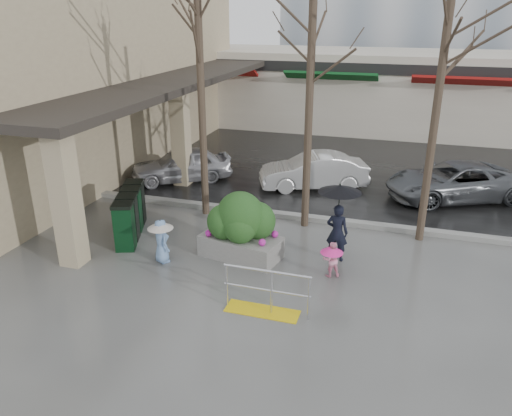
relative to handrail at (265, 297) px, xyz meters
The scene contains 20 objects.
ground 1.85m from the handrail, 138.58° to the left, with size 120.00×120.00×0.00m, color #51514F.
street_asphalt 23.24m from the handrail, 93.36° to the left, with size 120.00×36.00×0.01m, color black.
curb 5.38m from the handrail, 104.66° to the left, with size 120.00×0.30×0.15m, color gray.
near_building 14.32m from the handrail, 138.39° to the left, with size 6.00×18.00×8.00m, color tan.
canopy_slab 11.54m from the handrail, 123.81° to the left, with size 2.80×18.00×0.25m, color #2D2823.
pillar_front 5.48m from the handrail, behind, with size 0.55×0.55×3.50m, color tan.
pillar_back 9.02m from the handrail, 126.15° to the left, with size 0.55×0.55×3.50m, color tan.
storefront_row 19.25m from the handrail, 88.07° to the left, with size 34.00×6.74×4.00m.
handrail is the anchor object (origin of this frame).
tree_west 7.52m from the handrail, 124.99° to the left, with size 3.20×3.20×6.80m.
tree_midwest 6.83m from the handrail, 91.91° to the left, with size 3.20×3.20×7.00m.
tree_mideast 7.28m from the handrail, 56.81° to the left, with size 3.20×3.20×6.50m.
woman 3.19m from the handrail, 69.64° to the left, with size 1.08×1.08×2.08m.
child_pink 2.26m from the handrail, 61.23° to the left, with size 0.56×0.56×0.90m.
child_blue 3.48m from the handrail, 155.56° to the left, with size 0.67×0.66×1.16m.
planter 2.71m from the handrail, 119.69° to the left, with size 2.21×1.40×1.79m.
news_boxes 5.47m from the handrail, 150.78° to the left, with size 1.33×2.39×1.31m.
car_a 9.31m from the handrail, 125.95° to the left, with size 1.49×3.70×1.26m, color #AEAEB3.
car_b 8.23m from the handrail, 94.06° to the left, with size 1.33×3.82×1.26m, color silver.
car_c 9.46m from the handrail, 63.74° to the left, with size 2.09×4.53×1.26m, color #595C60.
Camera 1 is at (3.88, -9.95, 6.04)m, focal length 35.00 mm.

